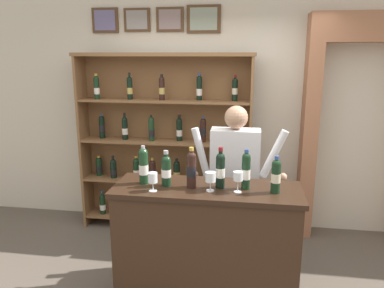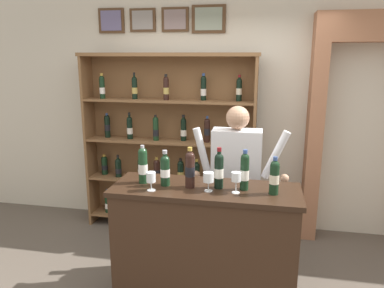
{
  "view_description": "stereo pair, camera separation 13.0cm",
  "coord_description": "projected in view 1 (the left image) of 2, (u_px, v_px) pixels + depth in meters",
  "views": [
    {
      "loc": [
        0.41,
        -2.78,
        2.08
      ],
      "look_at": [
        -0.06,
        0.25,
        1.33
      ],
      "focal_mm": 34.73,
      "sensor_mm": 36.0,
      "label": 1
    },
    {
      "loc": [
        0.53,
        -2.76,
        2.08
      ],
      "look_at": [
        -0.06,
        0.25,
        1.33
      ],
      "focal_mm": 34.73,
      "sensor_mm": 36.0,
      "label": 2
    }
  ],
  "objects": [
    {
      "name": "wine_shelf",
      "position": [
        165.0,
        141.0,
        4.36
      ],
      "size": [
        2.04,
        0.31,
        2.09
      ],
      "color": "brown",
      "rests_on": "ground"
    },
    {
      "name": "shopkeeper",
      "position": [
        235.0,
        170.0,
        3.51
      ],
      "size": [
        0.91,
        0.22,
        1.62
      ],
      "color": "#2D3347",
      "rests_on": "ground"
    },
    {
      "name": "tasting_bottle_grappa",
      "position": [
        220.0,
        169.0,
        2.92
      ],
      "size": [
        0.07,
        0.07,
        0.33
      ],
      "color": "black",
      "rests_on": "tasting_counter"
    },
    {
      "name": "back_wall",
      "position": [
        215.0,
        97.0,
        4.47
      ],
      "size": [
        12.0,
        0.19,
        3.14
      ],
      "color": "beige",
      "rests_on": "ground"
    },
    {
      "name": "wine_glass_left",
      "position": [
        153.0,
        178.0,
        2.86
      ],
      "size": [
        0.07,
        0.07,
        0.15
      ],
      "color": "silver",
      "rests_on": "tasting_counter"
    },
    {
      "name": "tasting_bottle_bianco",
      "position": [
        166.0,
        170.0,
        2.97
      ],
      "size": [
        0.08,
        0.08,
        0.29
      ],
      "color": "black",
      "rests_on": "tasting_counter"
    },
    {
      "name": "tasting_bottle_super_tuscan",
      "position": [
        276.0,
        175.0,
        2.81
      ],
      "size": [
        0.07,
        0.07,
        0.29
      ],
      "color": "black",
      "rests_on": "tasting_counter"
    },
    {
      "name": "tasting_counter",
      "position": [
        206.0,
        246.0,
        3.08
      ],
      "size": [
        1.5,
        0.53,
        1.04
      ],
      "color": "#382316",
      "rests_on": "ground"
    },
    {
      "name": "wine_glass_spare",
      "position": [
        238.0,
        177.0,
        2.83
      ],
      "size": [
        0.07,
        0.07,
        0.17
      ],
      "color": "silver",
      "rests_on": "tasting_counter"
    },
    {
      "name": "tasting_bottle_brunello",
      "position": [
        144.0,
        165.0,
        3.02
      ],
      "size": [
        0.08,
        0.08,
        0.32
      ],
      "color": "#19381E",
      "rests_on": "tasting_counter"
    },
    {
      "name": "wine_glass_center",
      "position": [
        210.0,
        178.0,
        2.86
      ],
      "size": [
        0.08,
        0.08,
        0.15
      ],
      "color": "silver",
      "rests_on": "tasting_counter"
    },
    {
      "name": "tasting_bottle_prosecco",
      "position": [
        246.0,
        170.0,
        2.89
      ],
      "size": [
        0.07,
        0.07,
        0.32
      ],
      "color": "black",
      "rests_on": "tasting_counter"
    },
    {
      "name": "archway_doorway",
      "position": [
        362.0,
        115.0,
        4.13
      ],
      "size": [
        1.3,
        0.45,
        2.5
      ],
      "color": "#9E6647",
      "rests_on": "ground"
    },
    {
      "name": "tasting_bottle_vin_santo",
      "position": [
        191.0,
        169.0,
        2.93
      ],
      "size": [
        0.08,
        0.08,
        0.33
      ],
      "color": "black",
      "rests_on": "tasting_counter"
    }
  ]
}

